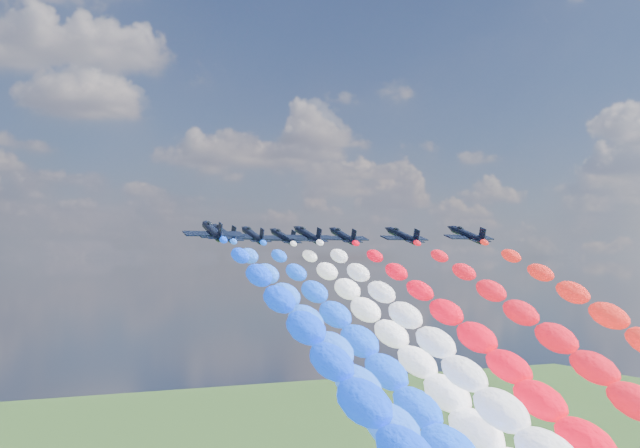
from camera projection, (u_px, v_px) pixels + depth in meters
name	position (u px, v px, depth m)	size (l,w,h in m)	color
jet_0	(213.00, 231.00, 137.93)	(9.71, 13.03, 2.87)	black
jet_1	(223.00, 233.00, 151.01)	(9.71, 13.03, 2.87)	black
trail_1	(375.00, 431.00, 100.09)	(6.85, 106.97, 53.71)	blue
jet_2	(253.00, 235.00, 162.65)	(9.71, 13.03, 2.87)	black
trail_2	(403.00, 413.00, 111.73)	(6.85, 106.97, 53.71)	#0F4BFD
jet_3	(308.00, 235.00, 161.15)	(9.71, 13.03, 2.87)	black
trail_3	(485.00, 415.00, 110.22)	(6.85, 106.97, 53.71)	white
jet_4	(283.00, 237.00, 174.33)	(9.71, 13.03, 2.87)	black
trail_4	(431.00, 398.00, 123.41)	(6.85, 106.97, 53.71)	white
jet_5	(343.00, 236.00, 168.37)	(9.71, 13.03, 2.87)	black
trail_5	(524.00, 405.00, 117.45)	(6.85, 106.97, 53.71)	#F5061D
jet_6	(403.00, 236.00, 167.31)	(9.71, 13.03, 2.87)	black
trail_6	(612.00, 407.00, 116.39)	(6.85, 106.97, 53.71)	red
jet_7	(467.00, 235.00, 160.11)	(9.71, 13.03, 2.87)	black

